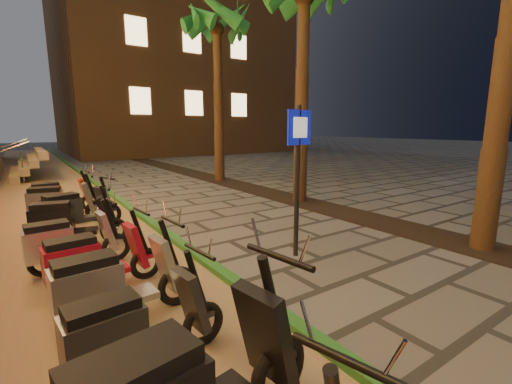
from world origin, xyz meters
TOP-DOWN VIEW (x-y plane):
  - parking_strip at (-2.60, 10.00)m, footprint 3.40×60.00m
  - green_curb at (-0.90, 10.00)m, footprint 0.18×60.00m
  - planting_strip at (3.60, 5.00)m, footprint 1.20×40.00m
  - apartment_block at (9.00, 32.00)m, footprint 18.00×16.06m
  - palm_d at (3.60, 12.00)m, footprint 2.97×3.02m
  - pedestrian_sign at (0.57, 3.69)m, footprint 0.56×0.12m
  - scooter_6 at (-2.57, 2.25)m, footprint 1.51×0.56m
  - scooter_7 at (-2.53, 3.20)m, footprint 1.61×0.57m
  - scooter_8 at (-2.58, 4.16)m, footprint 1.52×0.56m
  - scooter_9 at (-2.77, 5.15)m, footprint 1.52×0.53m
  - scooter_10 at (-2.62, 6.35)m, footprint 1.62×0.79m
  - scooter_11 at (-2.40, 7.23)m, footprint 1.61×0.86m
  - scooter_12 at (-2.61, 8.22)m, footprint 1.64×0.74m
  - scooter_13 at (-2.54, 9.19)m, footprint 1.56×0.55m

SIDE VIEW (x-z plane):
  - parking_strip at x=-2.60m, z-range 0.00..0.01m
  - planting_strip at x=3.60m, z-range 0.00..0.02m
  - green_curb at x=-0.90m, z-range 0.00..0.10m
  - scooter_6 at x=-2.57m, z-range -0.07..0.99m
  - scooter_9 at x=-2.77m, z-range -0.07..1.00m
  - scooter_8 at x=-2.58m, z-range -0.07..1.00m
  - scooter_13 at x=-2.54m, z-range -0.07..1.03m
  - scooter_7 at x=-2.53m, z-range -0.07..1.06m
  - scooter_10 at x=-2.62m, z-range -0.07..1.07m
  - scooter_11 at x=-2.40m, z-range -0.07..1.07m
  - scooter_12 at x=-2.61m, z-range -0.08..1.08m
  - pedestrian_sign at x=0.57m, z-range 0.38..2.93m
  - palm_d at x=3.60m, z-range 2.36..9.53m
  - apartment_block at x=9.00m, z-range 0.00..25.00m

